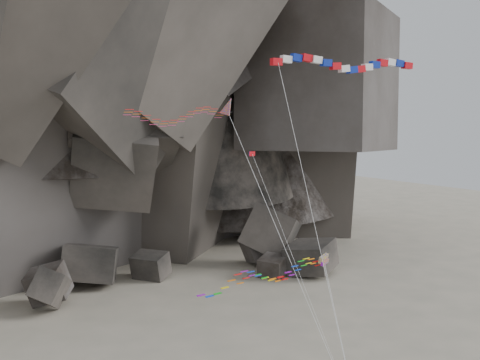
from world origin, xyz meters
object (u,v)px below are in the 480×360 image
banner_kite (346,65)px  parafoil_kite (261,275)px  delta_kite (174,115)px  pennant_kite (274,209)px

banner_kite → parafoil_kite: 18.00m
delta_kite → pennant_kite: delta_kite is taller
banner_kite → pennant_kite: bearing=-167.5°
banner_kite → pennant_kite: 12.92m
pennant_kite → banner_kite: bearing=1.8°
delta_kite → parafoil_kite: size_ratio=1.78×
parafoil_kite → banner_kite: bearing=-6.0°
parafoil_kite → pennant_kite: bearing=18.2°
banner_kite → pennant_kite: banner_kite is taller
delta_kite → parafoil_kite: delta_kite is taller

